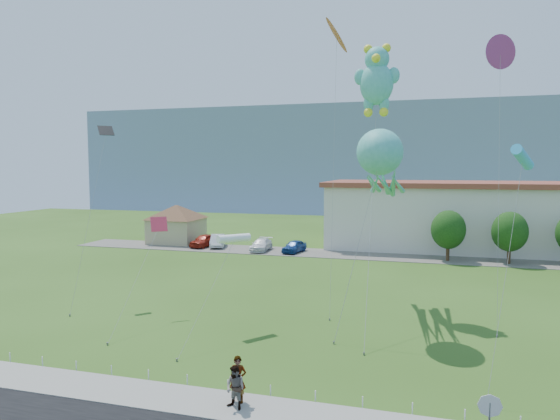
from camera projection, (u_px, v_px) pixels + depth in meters
The scene contains 23 objects.
ground at pixel (258, 381), 23.32m from camera, with size 160.00×160.00×0.00m, color #2F5016.
sidewalk at pixel (237, 407), 20.68m from camera, with size 80.00×2.50×0.10m, color gray.
parking_strip at pixel (355, 255), 56.86m from camera, with size 70.00×6.00×0.06m, color #59544C.
hill_ridge at pixel (395, 158), 137.27m from camera, with size 160.00×50.00×25.00m, color slate.
pavilion at pixel (177, 220), 66.02m from camera, with size 9.20×9.20×5.00m.
stop_sign at pixel (490, 412), 16.55m from camera, with size 0.80×0.07×2.50m.
rope_fence at pixel (249, 388), 22.06m from camera, with size 26.05×0.05×0.50m.
tree_near at pixel (448, 230), 52.90m from camera, with size 3.60×3.60×5.47m.
tree_mid at pixel (510, 232), 51.26m from camera, with size 3.60×3.60×5.47m.
pedestrian_left at pixel (238, 379), 20.95m from camera, with size 0.72×0.47×1.98m, color gray.
pedestrian_right at pixel (235, 388), 20.38m from camera, with size 0.87×0.68×1.79m, color gray.
parked_car_red at pixel (204, 240), 62.46m from camera, with size 1.84×4.57×1.56m, color maroon.
parked_car_silver at pixel (218, 241), 62.32m from camera, with size 1.62×4.66×1.53m, color silver.
parked_car_white at pixel (261, 245), 59.52m from camera, with size 1.95×4.79×1.39m, color white.
parked_car_blue at pixel (294, 246), 58.30m from camera, with size 1.66×4.12×1.40m, color navy.
octopus_kite at pixel (381, 165), 31.46m from camera, with size 3.55×10.69×12.30m.
teddy_bear_kite at pixel (377, 79), 35.68m from camera, with size 3.22×11.91×18.74m.
small_kite_pink at pixel (155, 234), 33.65m from camera, with size 1.29×7.56×6.52m.
small_kite_orange at pixel (337, 41), 38.43m from camera, with size 1.97×8.56×20.91m.
small_kite_cyan at pixel (522, 159), 22.80m from camera, with size 1.95×4.88×10.87m.
small_kite_white at pixel (233, 239), 30.80m from camera, with size 1.13×7.28×6.04m.
small_kite_purple at pixel (500, 58), 32.41m from camera, with size 1.80×5.59×18.15m.
small_kite_black at pixel (102, 151), 37.37m from camera, with size 1.38×6.28×13.21m.
Camera 1 is at (7.15, -21.42, 9.98)m, focal length 32.00 mm.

